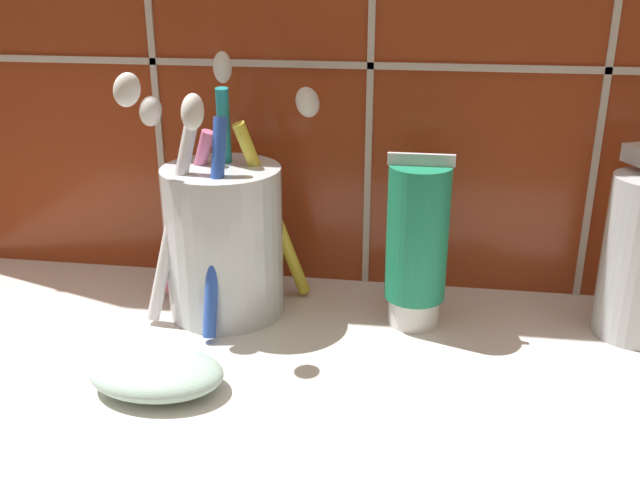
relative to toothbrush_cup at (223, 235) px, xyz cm
name	(u,v)px	position (x,y,z in cm)	size (l,w,h in cm)	color
sink_counter	(320,381)	(8.09, -7.05, -6.89)	(65.73, 28.15, 2.00)	silver
toothbrush_cup	(223,235)	(0.00, 0.00, 0.00)	(13.52, 10.95, 18.48)	silver
toothpaste_tube	(417,243)	(13.75, 0.01, 0.21)	(4.45, 4.24, 12.41)	white
soap_bar	(156,373)	(-1.27, -10.95, -4.80)	(8.21, 5.59, 2.18)	silver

